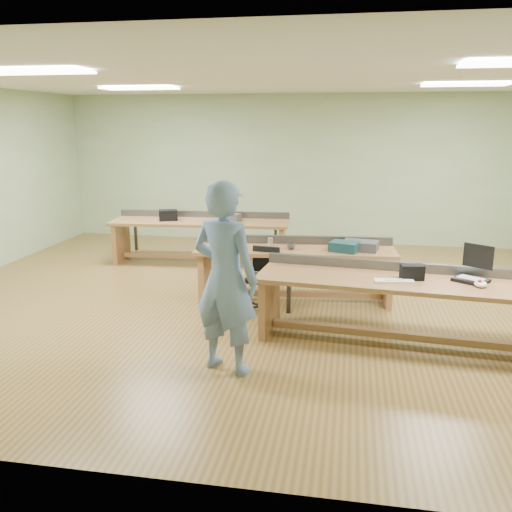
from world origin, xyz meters
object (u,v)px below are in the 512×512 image
object	(u,v)px
drinks_can	(270,242)
workbench_back	(201,231)
laptop_base	(471,280)
workbench_front	(398,295)
parts_bin_grey	(361,245)
task_chair	(263,287)
mug	(291,246)
workbench_mid	(295,262)
camera_bag	(412,272)
parts_bin_teal	(344,246)
person	(225,278)

from	to	relation	value
drinks_can	workbench_back	bearing A→B (deg)	129.61
laptop_base	workbench_back	bearing A→B (deg)	176.72
workbench_front	drinks_can	size ratio (longest dim) A/B	25.28
workbench_front	parts_bin_grey	distance (m)	1.42
workbench_back	task_chair	bearing A→B (deg)	-60.76
workbench_front	mug	xyz separation A→B (m)	(-1.34, 1.22, 0.23)
workbench_mid	camera_bag	xyz separation A→B (m)	(1.43, -1.31, 0.28)
parts_bin_teal	laptop_base	bearing A→B (deg)	-41.31
workbench_back	laptop_base	size ratio (longest dim) A/B	9.49
laptop_base	person	bearing A→B (deg)	-121.95
mug	camera_bag	bearing A→B (deg)	-39.61
mug	drinks_can	xyz separation A→B (m)	(-0.30, 0.12, 0.02)
person	camera_bag	size ratio (longest dim) A/B	7.84
task_chair	drinks_can	xyz separation A→B (m)	(0.03, 0.47, 0.51)
workbench_back	parts_bin_teal	world-z (taller)	parts_bin_teal
laptop_base	parts_bin_grey	xyz separation A→B (m)	(-1.17, 1.32, 0.04)
workbench_back	drinks_can	distance (m)	2.40
person	task_chair	xyz separation A→B (m)	(0.07, 1.89, -0.66)
workbench_back	mug	size ratio (longest dim) A/B	28.68
laptop_base	task_chair	bearing A→B (deg)	-163.74
workbench_front	laptop_base	world-z (taller)	workbench_front
laptop_base	parts_bin_grey	size ratio (longest dim) A/B	0.73
task_chair	parts_bin_teal	distance (m)	1.22
workbench_mid	laptop_base	xyz separation A→B (m)	(2.05, -1.30, 0.21)
laptop_base	mug	bearing A→B (deg)	-174.26
parts_bin_grey	drinks_can	distance (m)	1.24
parts_bin_teal	parts_bin_grey	bearing A→B (deg)	27.14
workbench_back	laptop_base	bearing A→B (deg)	-42.53
laptop_base	camera_bag	distance (m)	0.63
person	mug	world-z (taller)	person
workbench_front	workbench_mid	world-z (taller)	same
laptop_base	task_chair	xyz separation A→B (m)	(-2.43, 0.85, -0.47)
workbench_back	camera_bag	size ratio (longest dim) A/B	12.95
person	task_chair	world-z (taller)	person
task_chair	drinks_can	size ratio (longest dim) A/B	6.49
workbench_mid	camera_bag	bearing A→B (deg)	-47.73
parts_bin_grey	mug	world-z (taller)	parts_bin_grey
laptop_base	drinks_can	bearing A→B (deg)	-173.21
laptop_base	task_chair	world-z (taller)	task_chair
workbench_front	mug	size ratio (longest dim) A/B	29.04
workbench_mid	drinks_can	size ratio (longest dim) A/B	21.94
drinks_can	mug	bearing A→B (deg)	-21.01
workbench_mid	parts_bin_grey	xyz separation A→B (m)	(0.89, 0.03, 0.26)
camera_bag	parts_bin_grey	xyz separation A→B (m)	(-0.54, 1.34, -0.02)
workbench_back	mug	world-z (taller)	workbench_back
workbench_front	mug	bearing A→B (deg)	143.66
person	parts_bin_teal	distance (m)	2.51
workbench_mid	workbench_back	distance (m)	2.64
workbench_mid	workbench_back	size ratio (longest dim) A/B	0.88
workbench_back	workbench_mid	bearing A→B (deg)	-48.57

